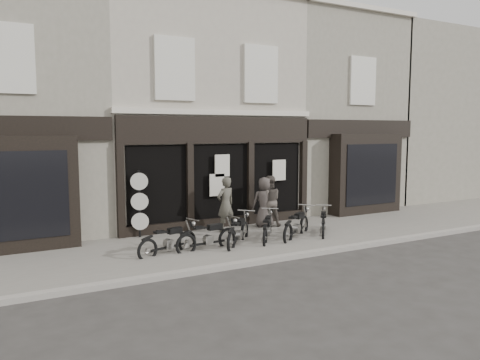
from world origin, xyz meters
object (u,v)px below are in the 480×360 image
motorcycle_1 (208,239)px  motorcycle_3 (267,231)px  man_left (226,205)px  motorcycle_4 (297,228)px  advert_sign_post (140,207)px  motorcycle_0 (169,243)px  man_centre (269,201)px  man_right (264,202)px  motorcycle_5 (323,225)px  motorcycle_2 (238,234)px

motorcycle_1 → motorcycle_3: motorcycle_1 is taller
man_left → motorcycle_4: bearing=121.7°
man_left → advert_sign_post: (-2.71, 0.55, 0.05)m
motorcycle_0 → motorcycle_4: 4.19m
motorcycle_0 → man_centre: 4.63m
motorcycle_3 → advert_sign_post: (-3.38, 2.08, 0.70)m
motorcycle_4 → man_left: size_ratio=1.02×
motorcycle_4 → man_right: size_ratio=1.07×
advert_sign_post → motorcycle_3: bearing=-12.9°
man_left → motorcycle_5: bearing=135.9°
motorcycle_1 → man_right: 3.51m
motorcycle_3 → motorcycle_0: bearing=128.6°
man_right → man_centre: bearing=-164.1°
motorcycle_2 → motorcycle_0: bearing=134.6°
motorcycle_1 → motorcycle_2: (1.03, 0.13, 0.00)m
motorcycle_2 → man_right: man_right is taller
motorcycle_4 → advert_sign_post: size_ratio=0.83×
motorcycle_2 → motorcycle_5: 3.09m
motorcycle_3 → motorcycle_4: bearing=-62.1°
man_centre → advert_sign_post: advert_sign_post is taller
motorcycle_3 → man_right: 1.93m
motorcycle_1 → man_right: bearing=25.1°
advert_sign_post → motorcycle_5: bearing=-3.6°
motorcycle_2 → advert_sign_post: bearing=91.9°
man_right → advert_sign_post: (-4.25, 0.46, 0.10)m
motorcycle_2 → motorcycle_4: size_ratio=0.87×
motorcycle_2 → motorcycle_3: motorcycle_2 is taller
motorcycle_2 → man_left: (0.37, 1.59, 0.64)m
man_right → motorcycle_1: bearing=46.6°
man_centre → motorcycle_1: bearing=52.0°
man_left → advert_sign_post: 2.77m
man_left → man_centre: (1.73, 0.09, -0.02)m
man_centre → motorcycle_4: bearing=109.4°
motorcycle_1 → advert_sign_post: (-1.30, 2.27, 0.70)m
advert_sign_post → man_left: bearing=7.2°
motorcycle_3 → motorcycle_1: bearing=132.7°
motorcycle_0 → motorcycle_5: bearing=-18.2°
motorcycle_1 → motorcycle_2: motorcycle_2 is taller
motorcycle_1 → motorcycle_0: bearing=167.4°
motorcycle_1 → man_left: (1.41, 1.72, 0.64)m
motorcycle_4 → motorcycle_5: (1.07, 0.02, -0.04)m
motorcycle_3 → motorcycle_2: bearing=130.9°
motorcycle_0 → motorcycle_1: size_ratio=0.95×
motorcycle_0 → motorcycle_3: motorcycle_3 is taller
motorcycle_1 → man_left: 2.32m
motorcycle_4 → advert_sign_post: advert_sign_post is taller
motorcycle_2 → advert_sign_post: 3.25m
man_right → motorcycle_0: bearing=37.5°
motorcycle_0 → motorcycle_3: 3.21m
motorcycle_1 → motorcycle_3: 2.08m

